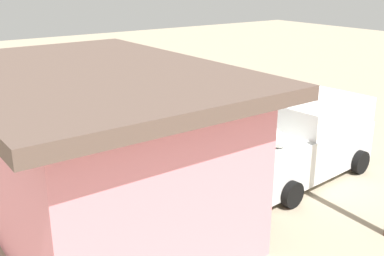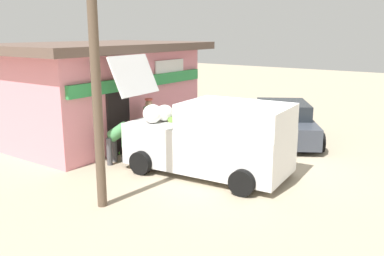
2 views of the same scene
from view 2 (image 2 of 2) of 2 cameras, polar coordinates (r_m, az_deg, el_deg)
name	(u,v)px [view 2 (image 2 of 2)]	position (r m, az deg, el deg)	size (l,w,h in m)	color
ground_plane	(259,168)	(11.51, 9.17, -5.49)	(60.00, 60.00, 0.00)	tan
storefront_bar	(99,90)	(14.63, -12.70, 5.13)	(7.24, 5.02, 3.27)	pink
delivery_van	(212,138)	(10.70, 2.78, -1.42)	(2.50, 4.86, 3.00)	white
parked_sedan	(282,122)	(14.45, 12.32, 0.77)	(4.41, 3.67, 1.32)	#383D47
vendor_standing	(149,121)	(12.92, -5.91, 0.99)	(0.47, 0.49, 1.64)	#4C4C51
customer_bending	(118,137)	(11.72, -10.15, -1.23)	(0.67, 0.76, 1.25)	#4C4C51
unloaded_banana_pile	(110,148)	(12.88, -11.25, -2.70)	(0.83, 0.76, 0.40)	silver
paint_bucket	(195,130)	(14.92, 0.41, -0.29)	(0.33, 0.33, 0.34)	blue
utility_pole	(97,91)	(8.58, -13.01, 4.94)	(0.20, 0.20, 4.95)	brown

